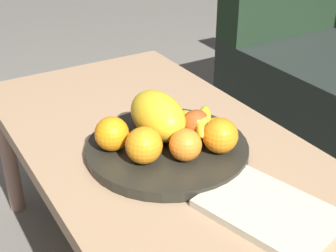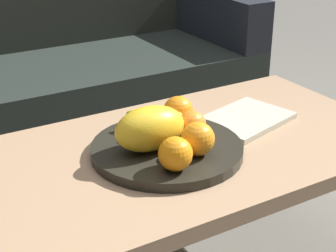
{
  "view_description": "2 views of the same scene",
  "coord_description": "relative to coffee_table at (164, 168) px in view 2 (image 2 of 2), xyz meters",
  "views": [
    {
      "loc": [
        0.82,
        -0.5,
        1.05
      ],
      "look_at": [
        0.0,
        -0.01,
        0.53
      ],
      "focal_mm": 51.28,
      "sensor_mm": 36.0,
      "label": 1
    },
    {
      "loc": [
        -0.6,
        -1.02,
        1.07
      ],
      "look_at": [
        0.0,
        -0.01,
        0.53
      ],
      "focal_mm": 56.94,
      "sensor_mm": 36.0,
      "label": 2
    }
  ],
  "objects": [
    {
      "name": "magazine",
      "position": [
        0.29,
        0.04,
        0.06
      ],
      "size": [
        0.29,
        0.24,
        0.02
      ],
      "primitive_type": "cube",
      "rotation": [
        0.0,
        0.0,
        0.26
      ],
      "color": "beige",
      "rests_on": "coffee_table"
    },
    {
      "name": "melon_large_front",
      "position": [
        -0.05,
        -0.01,
        0.13
      ],
      "size": [
        0.18,
        0.11,
        0.11
      ],
      "primitive_type": "ellipsoid",
      "rotation": [
        0.0,
        0.0,
        -0.02
      ],
      "color": "yellow",
      "rests_on": "fruit_bowl"
    },
    {
      "name": "couch",
      "position": [
        0.09,
        1.08,
        -0.11
      ],
      "size": [
        1.7,
        0.7,
        0.9
      ],
      "color": "#212924",
      "rests_on": "ground_plane"
    },
    {
      "name": "coffee_table",
      "position": [
        0.0,
        0.0,
        0.0
      ],
      "size": [
        1.26,
        0.61,
        0.46
      ],
      "color": "tan",
      "rests_on": "ground_plane"
    },
    {
      "name": "banana_bunch",
      "position": [
        0.02,
        0.07,
        0.1
      ],
      "size": [
        0.16,
        0.16,
        0.06
      ],
      "color": "yellow",
      "rests_on": "fruit_bowl"
    },
    {
      "name": "orange_back",
      "position": [
        0.04,
        -0.09,
        0.11
      ],
      "size": [
        0.08,
        0.08,
        0.08
      ],
      "primitive_type": "sphere",
      "color": "orange",
      "rests_on": "fruit_bowl"
    },
    {
      "name": "orange_right",
      "position": [
        0.09,
        0.07,
        0.11
      ],
      "size": [
        0.08,
        0.08,
        0.08
      ],
      "primitive_type": "sphere",
      "color": "orange",
      "rests_on": "fruit_bowl"
    },
    {
      "name": "orange_left",
      "position": [
        -0.05,
        -0.13,
        0.11
      ],
      "size": [
        0.08,
        0.08,
        0.08
      ],
      "primitive_type": "sphere",
      "color": "orange",
      "rests_on": "fruit_bowl"
    },
    {
      "name": "fruit_bowl",
      "position": [
        0.0,
        -0.01,
        0.06
      ],
      "size": [
        0.38,
        0.38,
        0.03
      ],
      "primitive_type": "cylinder",
      "color": "black",
      "rests_on": "coffee_table"
    },
    {
      "name": "orange_front",
      "position": [
        0.07,
        -0.01,
        0.11
      ],
      "size": [
        0.07,
        0.07,
        0.07
      ],
      "primitive_type": "sphere",
      "color": "orange",
      "rests_on": "fruit_bowl"
    },
    {
      "name": "apple_front",
      "position": [
        0.01,
        0.06,
        0.11
      ],
      "size": [
        0.07,
        0.07,
        0.07
      ],
      "primitive_type": "sphere",
      "color": "#AE491C",
      "rests_on": "fruit_bowl"
    }
  ]
}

